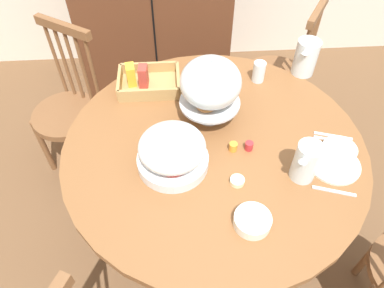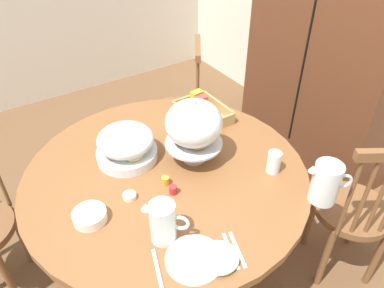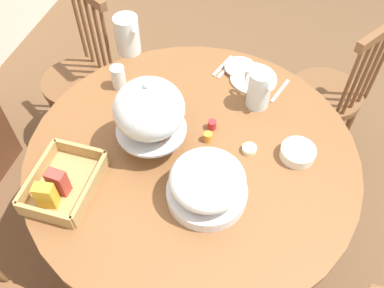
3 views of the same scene
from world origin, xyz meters
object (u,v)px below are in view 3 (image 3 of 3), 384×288
Objects in this scene: pastry_stand_with_dome at (149,111)px; butter_dish at (249,149)px; cereal_bowl at (298,153)px; china_plate_large at (253,79)px; cereal_basket at (62,184)px; windsor_chair_facing_door at (329,95)px; dining_table at (192,177)px; drinking_glass at (118,77)px; milk_pitcher at (128,36)px; windsor_chair_far_side at (81,80)px; orange_juice_pitcher at (259,90)px; china_plate_small at (240,67)px; fruit_platter_covered at (207,184)px.

pastry_stand_with_dome is 5.73× the size of butter_dish.
china_plate_large is at bearing 32.36° from cereal_bowl.
windsor_chair_facing_door is at bearing -41.55° from cereal_basket.
dining_table is 12.32× the size of drinking_glass.
cereal_basket is 0.99m from china_plate_large.
milk_pitcher reaches higher than cereal_basket.
windsor_chair_far_side is at bearing 25.29° from cereal_basket.
cereal_bowl is at bearing -147.64° from china_plate_large.
butter_dish is at bearing -107.88° from drinking_glass.
pastry_stand_with_dome reaches higher than cereal_bowl.
windsor_chair_facing_door is 6.96× the size of cereal_bowl.
dining_table is 0.98m from windsor_chair_far_side.
windsor_chair_facing_door reaches higher than orange_juice_pitcher.
pastry_stand_with_dome reaches higher than orange_juice_pitcher.
drinking_glass is (-0.06, 0.63, -0.03)m from orange_juice_pitcher.
china_plate_small is at bearing 118.28° from windsor_chair_facing_door.
windsor_chair_far_side is 6.96× the size of cereal_bowl.
orange_juice_pitcher is 0.33m from cereal_bowl.
dining_table is 22.59× the size of butter_dish.
fruit_platter_covered is 0.69m from china_plate_large.
milk_pitcher is at bearing 86.42° from china_plate_large.
fruit_platter_covered is 2.14× the size of cereal_bowl.
china_plate_small is (0.55, -0.25, -0.18)m from pastry_stand_with_dome.
cereal_bowl is 1.27× the size of drinking_glass.
orange_juice_pitcher is 3.01× the size of butter_dish.
windsor_chair_far_side is 1.34m from cereal_bowl.
windsor_chair_far_side is 0.98m from pastry_stand_with_dome.
dining_table is 0.48m from orange_juice_pitcher.
dining_table is 1.39× the size of windsor_chair_facing_door.
china_plate_small and butter_dish have the same top height.
butter_dish is at bearing -114.29° from windsor_chair_far_side.
cereal_basket is (-0.65, 0.62, -0.05)m from orange_juice_pitcher.
china_plate_large is (-0.31, 0.40, 0.29)m from windsor_chair_facing_door.
orange_juice_pitcher is (-0.46, 0.36, 0.37)m from windsor_chair_facing_door.
milk_pitcher is 0.84m from cereal_basket.
dining_table is 0.47m from cereal_bowl.
windsor_chair_far_side reaches higher than milk_pitcher.
pastry_stand_with_dome is 2.29× the size of china_plate_small.
drinking_glass is (-0.26, 0.51, 0.04)m from china_plate_small.
milk_pitcher reaches higher than butter_dish.
china_plate_large is 0.47m from cereal_bowl.
china_plate_small reaches higher than china_plate_large.
fruit_platter_covered is at bearing -130.90° from drinking_glass.
windsor_chair_far_side is 0.99m from cereal_basket.
cereal_bowl is (-0.45, -0.33, 0.01)m from china_plate_small.
windsor_chair_facing_door and windsor_chair_far_side have the same top height.
china_plate_small is 1.07× the size of cereal_bowl.
orange_juice_pitcher is at bearing -43.78° from cereal_basket.
cereal_basket is at bearing 144.16° from china_plate_large.
windsor_chair_far_side reaches higher than butter_dish.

